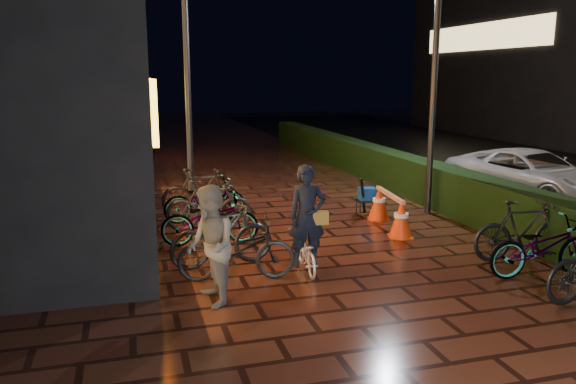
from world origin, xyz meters
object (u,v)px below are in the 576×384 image
object	(u,v)px
cyclist	(307,233)
cart_assembly	(367,195)
traffic_barrier	(389,210)
van	(531,175)
bystander_person	(210,246)

from	to	relation	value
cyclist	cart_assembly	size ratio (longest dim) A/B	1.90
traffic_barrier	van	bearing A→B (deg)	18.35
bystander_person	van	distance (m)	9.89
van	traffic_barrier	distance (m)	4.96
bystander_person	cart_assembly	world-z (taller)	bystander_person
bystander_person	traffic_barrier	distance (m)	5.07
van	cart_assembly	bearing A→B (deg)	172.96
cyclist	cart_assembly	bearing A→B (deg)	52.20
cyclist	cart_assembly	xyz separation A→B (m)	(2.41, 3.11, -0.18)
van	cart_assembly	distance (m)	4.77
cyclist	traffic_barrier	world-z (taller)	cyclist
cart_assembly	traffic_barrier	bearing A→B (deg)	-87.81
van	traffic_barrier	bearing A→B (deg)	-174.69
cart_assembly	van	bearing A→B (deg)	6.00
traffic_barrier	bystander_person	bearing A→B (deg)	-144.49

